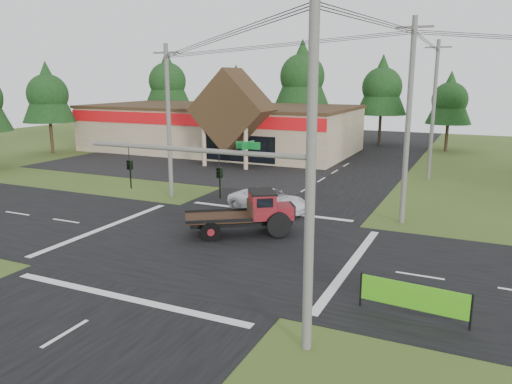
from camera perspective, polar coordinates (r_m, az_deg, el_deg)
The scene contains 19 objects.
ground at distance 25.50m, azimuth -4.77°, elevation -5.98°, with size 120.00×120.00×0.00m, color #3A4E1C.
road_ns at distance 25.50m, azimuth -4.77°, elevation -5.96°, with size 12.00×120.00×0.02m, color black.
road_ew at distance 25.50m, azimuth -4.78°, elevation -5.95°, with size 120.00×12.00×0.02m, color black.
parking_apron at distance 48.36m, azimuth -8.22°, elevation 2.98°, with size 28.00×14.00×0.02m, color black.
cvs_building at distance 57.87m, azimuth -4.04°, elevation 7.45°, with size 30.40×18.20×9.19m.
traffic_signal_mast at distance 15.28m, azimuth 0.17°, elevation -1.52°, with size 8.12×0.24×7.00m.
utility_pole_nr at distance 14.42m, azimuth 6.27°, elevation 2.47°, with size 2.00×0.30×11.00m.
utility_pole_nw at distance 35.29m, azimuth -9.96°, elevation 8.08°, with size 2.00×0.30×10.50m.
utility_pole_ne at distance 29.33m, azimuth 17.00°, elevation 7.76°, with size 2.00×0.30×11.50m.
utility_pole_n at distance 43.22m, azimuth 19.62°, elevation 8.85°, with size 2.00×0.30×11.20m.
tree_row_a at distance 74.01m, azimuth -10.11°, elevation 12.55°, with size 6.72×6.72×12.12m.
tree_row_b at distance 70.63m, azimuth -2.28°, elevation 11.64°, with size 5.60×5.60×10.10m.
tree_row_c at distance 65.75m, azimuth 5.30°, elevation 13.26°, with size 7.28×7.28×13.13m.
tree_row_d at distance 64.10m, azimuth 14.22°, elevation 11.74°, with size 6.16×6.16×11.11m.
tree_row_e at distance 61.14m, azimuth 21.28°, elevation 9.97°, with size 5.04×5.04×9.09m.
tree_side_w at distance 60.11m, azimuth -22.73°, elevation 10.46°, with size 5.60×5.60×10.10m.
antique_flatbed_truck at distance 26.65m, azimuth -1.76°, elevation -2.40°, with size 2.20×5.77×2.41m, color #610D10, non-canonical shape.
roadside_banner at distance 18.62m, azimuth 17.52°, elevation -11.73°, with size 3.86×0.11×1.32m, color #45A616, non-canonical shape.
white_pickup at distance 31.46m, azimuth 1.43°, elevation -0.94°, with size 2.36×5.12×1.42m, color white.
Camera 1 is at (11.96, -20.97, 8.23)m, focal length 35.00 mm.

